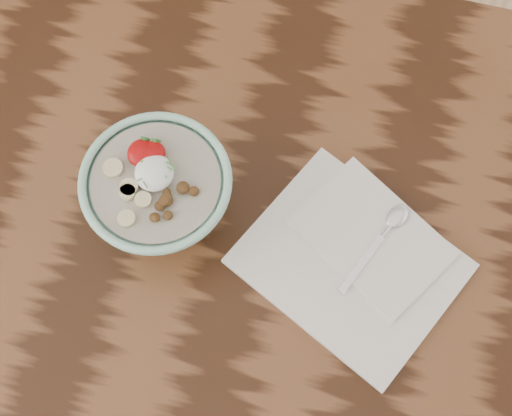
% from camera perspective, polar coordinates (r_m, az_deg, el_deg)
% --- Properties ---
extents(table, '(1.60, 0.90, 0.75)m').
position_cam_1_polar(table, '(1.18, -10.02, 0.56)').
color(table, black).
rests_on(table, ground).
extents(breakfast_bowl, '(0.21, 0.21, 0.14)m').
position_cam_1_polar(breakfast_bowl, '(1.00, -7.76, 1.22)').
color(breakfast_bowl, '#9ACFB9').
rests_on(breakfast_bowl, table).
extents(napkin, '(0.36, 0.34, 0.02)m').
position_cam_1_polar(napkin, '(1.04, 7.89, -3.97)').
color(napkin, silver).
rests_on(napkin, table).
extents(spoon, '(0.08, 0.16, 0.01)m').
position_cam_1_polar(spoon, '(1.05, 10.55, -1.58)').
color(spoon, silver).
rests_on(spoon, napkin).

